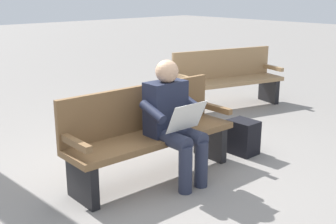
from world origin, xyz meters
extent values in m
plane|color=gray|center=(0.00, 0.00, 0.00)|extent=(40.00, 40.00, 0.00)
cube|color=brown|center=(0.00, 0.00, 0.42)|extent=(1.81, 0.52, 0.06)
cube|color=brown|center=(-0.01, -0.21, 0.68)|extent=(1.80, 0.09, 0.45)
cube|color=brown|center=(-0.85, 0.02, 0.57)|extent=(0.07, 0.48, 0.06)
cube|color=brown|center=(0.85, -0.02, 0.57)|extent=(0.07, 0.48, 0.06)
cube|color=black|center=(-0.80, 0.02, 0.20)|extent=(0.09, 0.43, 0.39)
cube|color=black|center=(0.80, -0.02, 0.20)|extent=(0.09, 0.43, 0.39)
cube|color=#1E2338|center=(-0.11, 0.05, 0.71)|extent=(0.41, 0.23, 0.52)
sphere|color=tan|center=(-0.11, 0.07, 1.07)|extent=(0.22, 0.22, 0.22)
cylinder|color=#282D42|center=(-0.21, 0.27, 0.47)|extent=(0.16, 0.42, 0.15)
cylinder|color=#282D42|center=(-0.01, 0.26, 0.47)|extent=(0.16, 0.42, 0.15)
cylinder|color=#282D42|center=(-0.20, 0.45, 0.23)|extent=(0.13, 0.13, 0.45)
cylinder|color=#282D42|center=(0.00, 0.45, 0.23)|extent=(0.13, 0.13, 0.45)
cylinder|color=#1E2338|center=(-0.35, 0.16, 0.74)|extent=(0.10, 0.32, 0.18)
cylinder|color=#1E2338|center=(0.13, 0.15, 0.74)|extent=(0.10, 0.32, 0.18)
cube|color=silver|center=(-0.11, 0.35, 0.68)|extent=(0.40, 0.14, 0.27)
cube|color=black|center=(-1.18, 0.18, 0.20)|extent=(0.25, 0.32, 0.39)
cube|color=black|center=(-1.32, 0.18, 0.14)|extent=(0.04, 0.22, 0.18)
cube|color=#9E7A51|center=(-2.61, -1.23, 0.42)|extent=(1.86, 0.93, 0.06)
cube|color=#9E7A51|center=(-2.67, -1.44, 0.68)|extent=(1.75, 0.51, 0.45)
cube|color=#9E7A51|center=(-3.43, -1.01, 0.57)|extent=(0.18, 0.48, 0.06)
cube|color=#9E7A51|center=(-1.79, -1.45, 0.57)|extent=(0.18, 0.48, 0.06)
cube|color=black|center=(-3.38, -1.02, 0.20)|extent=(0.19, 0.44, 0.39)
cube|color=black|center=(-1.84, -1.44, 0.20)|extent=(0.19, 0.44, 0.39)
camera|label=1|loc=(2.56, 3.04, 1.81)|focal=46.06mm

